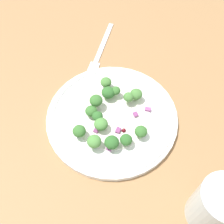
{
  "coord_description": "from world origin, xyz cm",
  "views": [
    {
      "loc": [
        12.62,
        -28.4,
        50.84
      ],
      "look_at": [
        2.34,
        1.27,
        2.7
      ],
      "focal_mm": 44.37,
      "sensor_mm": 36.0,
      "label": 1
    }
  ],
  "objects_px": {
    "broccoli_floret_0": "(112,143)",
    "fork": "(101,50)",
    "broccoli_floret_1": "(101,124)",
    "plate": "(112,117)",
    "broccoli_floret_2": "(107,92)",
    "water_glass": "(216,206)"
  },
  "relations": [
    {
      "from": "broccoli_floret_0",
      "to": "broccoli_floret_2",
      "type": "bearing_deg",
      "value": 114.36
    },
    {
      "from": "broccoli_floret_1",
      "to": "plate",
      "type": "bearing_deg",
      "value": 74.2
    },
    {
      "from": "plate",
      "to": "fork",
      "type": "xyz_separation_m",
      "value": [
        -0.1,
        0.19,
        -0.01
      ]
    },
    {
      "from": "broccoli_floret_2",
      "to": "water_glass",
      "type": "bearing_deg",
      "value": -34.85
    },
    {
      "from": "broccoli_floret_0",
      "to": "broccoli_floret_1",
      "type": "relative_size",
      "value": 1.03
    },
    {
      "from": "broccoli_floret_1",
      "to": "broccoli_floret_0",
      "type": "bearing_deg",
      "value": -43.06
    },
    {
      "from": "fork",
      "to": "broccoli_floret_2",
      "type": "bearing_deg",
      "value": -64.51
    },
    {
      "from": "broccoli_floret_2",
      "to": "broccoli_floret_1",
      "type": "bearing_deg",
      "value": -78.2
    },
    {
      "from": "broccoli_floret_0",
      "to": "water_glass",
      "type": "height_order",
      "value": "water_glass"
    },
    {
      "from": "broccoli_floret_0",
      "to": "fork",
      "type": "bearing_deg",
      "value": 115.0
    },
    {
      "from": "fork",
      "to": "broccoli_floret_1",
      "type": "bearing_deg",
      "value": -69.14
    },
    {
      "from": "fork",
      "to": "water_glass",
      "type": "distance_m",
      "value": 0.45
    },
    {
      "from": "water_glass",
      "to": "broccoli_floret_1",
      "type": "bearing_deg",
      "value": 157.91
    },
    {
      "from": "plate",
      "to": "broccoli_floret_1",
      "type": "relative_size",
      "value": 9.82
    },
    {
      "from": "broccoli_floret_0",
      "to": "broccoli_floret_2",
      "type": "xyz_separation_m",
      "value": [
        -0.05,
        0.11,
        0.0
      ]
    },
    {
      "from": "broccoli_floret_2",
      "to": "water_glass",
      "type": "height_order",
      "value": "water_glass"
    },
    {
      "from": "broccoli_floret_0",
      "to": "broccoli_floret_1",
      "type": "bearing_deg",
      "value": 136.94
    },
    {
      "from": "broccoli_floret_2",
      "to": "fork",
      "type": "xyz_separation_m",
      "value": [
        -0.07,
        0.14,
        -0.03
      ]
    },
    {
      "from": "broccoli_floret_0",
      "to": "water_glass",
      "type": "distance_m",
      "value": 0.21
    },
    {
      "from": "fork",
      "to": "water_glass",
      "type": "height_order",
      "value": "water_glass"
    },
    {
      "from": "broccoli_floret_1",
      "to": "water_glass",
      "type": "distance_m",
      "value": 0.25
    },
    {
      "from": "plate",
      "to": "broccoli_floret_2",
      "type": "distance_m",
      "value": 0.05
    }
  ]
}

